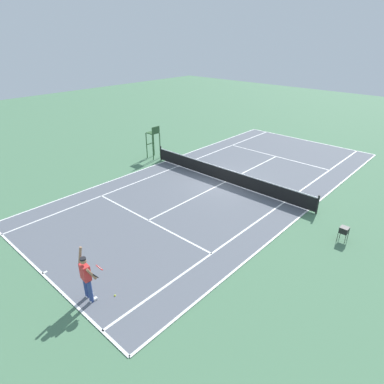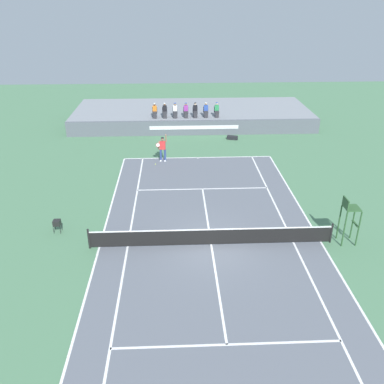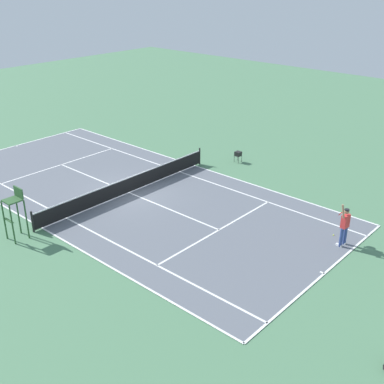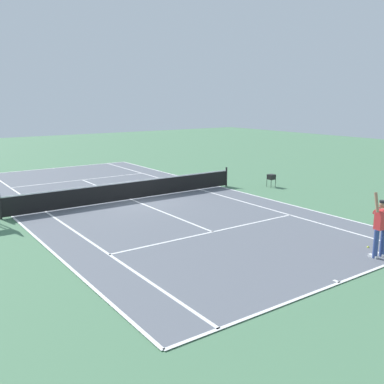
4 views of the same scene
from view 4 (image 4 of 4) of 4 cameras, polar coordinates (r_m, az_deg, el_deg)
The scene contains 6 objects.
ground_plane at distance 21.22m, azimuth -7.94°, elevation -1.05°, with size 80.00×80.00×0.00m, color #4C7A56.
court at distance 21.22m, azimuth -7.94°, elevation -1.02°, with size 11.08×23.88×0.03m.
net at distance 21.11m, azimuth -7.98°, elevation 0.33°, with size 11.98×0.10×1.07m.
tennis_player at distance 14.43m, azimuth 23.51°, elevation -4.18°, with size 0.79×0.62×2.08m.
tennis_ball at distance 15.47m, azimuth 22.12°, elevation -6.72°, with size 0.07×0.07×0.07m, color #D1E533.
ball_hopper at distance 24.47m, azimuth 10.38°, elevation 1.99°, with size 0.36×0.36×0.70m.
Camera 4 is at (9.41, 18.41, 4.79)m, focal length 40.61 mm.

